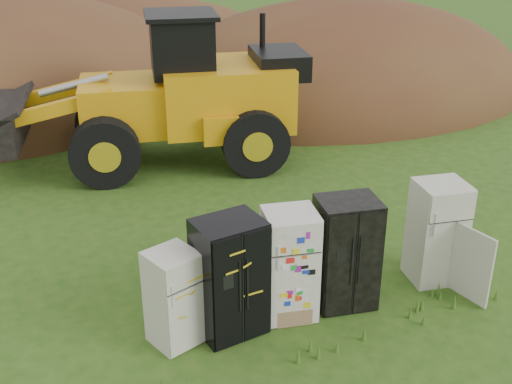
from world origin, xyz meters
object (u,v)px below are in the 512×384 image
(fridge_black_side, at_px, (230,277))
(fridge_open_door, at_px, (437,232))
(wheel_loader, at_px, (145,92))
(fridge_leftmost, at_px, (173,298))
(fridge_sticker, at_px, (290,264))
(fridge_dark_mid, at_px, (346,253))

(fridge_black_side, relative_size, fridge_open_door, 1.04)
(fridge_black_side, xyz_separation_m, wheel_loader, (0.56, 7.33, 0.91))
(fridge_leftmost, relative_size, fridge_black_side, 0.81)
(fridge_leftmost, height_order, fridge_sticker, fridge_sticker)
(fridge_open_door, xyz_separation_m, wheel_loader, (-3.27, 7.29, 0.95))
(fridge_sticker, height_order, fridge_dark_mid, fridge_dark_mid)
(fridge_black_side, relative_size, fridge_sticker, 1.04)
(fridge_open_door, bearing_deg, fridge_sticker, -170.83)
(fridge_open_door, bearing_deg, fridge_leftmost, -170.90)
(fridge_leftmost, relative_size, fridge_open_door, 0.84)
(fridge_black_side, bearing_deg, fridge_dark_mid, -8.49)
(fridge_leftmost, bearing_deg, wheel_loader, 59.80)
(wheel_loader, bearing_deg, fridge_open_door, -54.11)
(fridge_black_side, xyz_separation_m, fridge_dark_mid, (2.01, -0.01, -0.01))
(fridge_sticker, relative_size, wheel_loader, 0.24)
(fridge_leftmost, bearing_deg, fridge_open_door, -19.32)
(fridge_dark_mid, bearing_deg, fridge_sticker, -174.05)
(fridge_dark_mid, relative_size, fridge_open_door, 1.02)
(fridge_leftmost, height_order, fridge_open_door, fridge_open_door)
(fridge_open_door, bearing_deg, fridge_black_side, -170.03)
(fridge_black_side, distance_m, fridge_open_door, 3.84)
(fridge_sticker, xyz_separation_m, fridge_open_door, (2.81, -0.01, 0.00))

